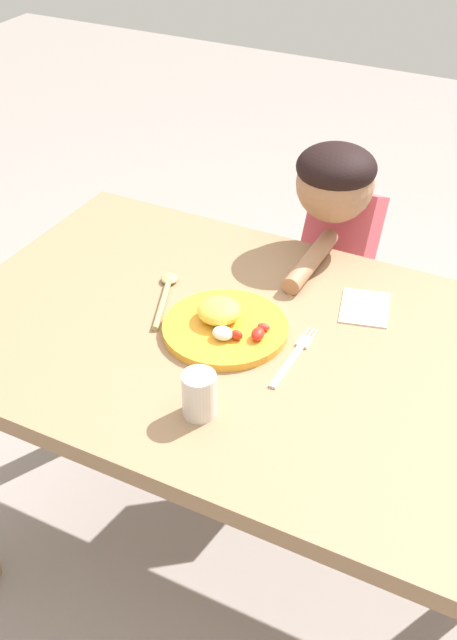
{
  "coord_description": "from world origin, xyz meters",
  "views": [
    {
      "loc": [
        0.5,
        -1.13,
        1.73
      ],
      "look_at": [
        -0.09,
        0.02,
        0.77
      ],
      "focal_mm": 42.87,
      "sensor_mm": 36.0,
      "label": 1
    }
  ],
  "objects_px": {
    "fork": "(294,357)",
    "spoon": "(165,293)",
    "plate": "(224,325)",
    "drinking_cup": "(199,395)",
    "person": "(335,283)"
  },
  "relations": [
    {
      "from": "plate",
      "to": "fork",
      "type": "height_order",
      "value": "plate"
    },
    {
      "from": "drinking_cup",
      "to": "plate",
      "type": "bearing_deg",
      "value": 107.07
    },
    {
      "from": "plate",
      "to": "drinking_cup",
      "type": "relative_size",
      "value": 2.93
    },
    {
      "from": "fork",
      "to": "drinking_cup",
      "type": "distance_m",
      "value": 0.25
    },
    {
      "from": "spoon",
      "to": "drinking_cup",
      "type": "distance_m",
      "value": 0.39
    },
    {
      "from": "plate",
      "to": "drinking_cup",
      "type": "distance_m",
      "value": 0.25
    },
    {
      "from": "fork",
      "to": "drinking_cup",
      "type": "relative_size",
      "value": 2.32
    },
    {
      "from": "fork",
      "to": "person",
      "type": "distance_m",
      "value": 0.56
    },
    {
      "from": "fork",
      "to": "spoon",
      "type": "xyz_separation_m",
      "value": [
        -0.34,
        0.07,
        0.0
      ]
    },
    {
      "from": "fork",
      "to": "spoon",
      "type": "distance_m",
      "value": 0.35
    },
    {
      "from": "person",
      "to": "spoon",
      "type": "bearing_deg",
      "value": 61.42
    },
    {
      "from": "plate",
      "to": "person",
      "type": "height_order",
      "value": "person"
    },
    {
      "from": "spoon",
      "to": "drinking_cup",
      "type": "xyz_separation_m",
      "value": [
        0.25,
        -0.3,
        0.04
      ]
    },
    {
      "from": "drinking_cup",
      "to": "fork",
      "type": "bearing_deg",
      "value": 67.93
    },
    {
      "from": "fork",
      "to": "drinking_cup",
      "type": "bearing_deg",
      "value": 158.38
    }
  ]
}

